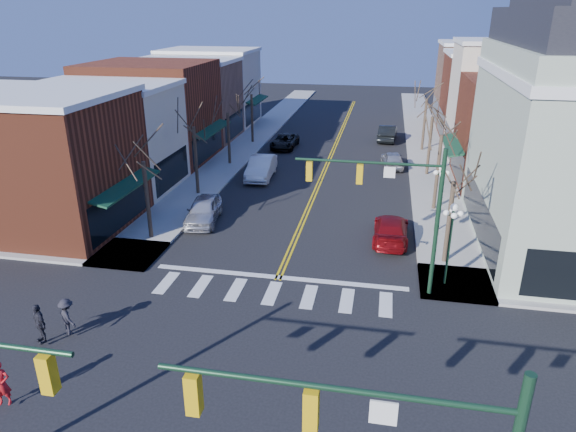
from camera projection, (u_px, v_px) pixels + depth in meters
The scene contains 32 objects.
ground at pixel (236, 377), 19.01m from camera, with size 160.00×160.00×0.00m, color black.
sidewalk_left at pixel (198, 189), 38.73m from camera, with size 3.50×70.00×0.15m, color #9E9B93.
sidewalk_right at pixel (437, 204), 35.67m from camera, with size 3.50×70.00×0.15m, color #9E9B93.
bldg_left_brick_a at pixel (40, 164), 30.92m from camera, with size 10.00×8.50×8.00m, color maroon.
bldg_left_stucco_a at pixel (106, 139), 38.07m from camera, with size 10.00×7.00×7.50m, color beige.
bldg_left_brick_b at pixel (152, 112), 45.17m from camera, with size 10.00×9.00×8.50m, color maroon.
bldg_left_tan at pixel (187, 101), 52.81m from camera, with size 10.00×7.50×7.80m, color #8D634D.
bldg_left_stucco_b at pixel (211, 88), 59.80m from camera, with size 10.00×8.00×8.20m, color beige.
bldg_right_brick_a at pixel (531, 135), 38.26m from camera, with size 10.00×8.50×8.00m, color maroon.
bldg_right_stucco at pixel (511, 104), 44.95m from camera, with size 10.00×7.00×10.00m, color beige.
bldg_right_brick_b at pixel (494, 99), 52.06m from camera, with size 10.00×8.00×8.50m, color maroon.
bldg_right_tan at pixel (482, 85), 59.25m from camera, with size 10.00×8.00×9.00m, color #8D634D.
traffic_mast_far_right at pixel (397, 200), 23.02m from camera, with size 6.60×0.28×7.20m.
lamppost_corner at pixel (451, 231), 24.22m from camera, with size 0.36×0.36×4.33m.
lamppost_midblock at pixel (440, 187), 30.14m from camera, with size 0.36×0.36×4.33m.
tree_left_a at pixel (148, 201), 29.60m from camera, with size 0.24×0.24×4.76m, color #382B21.
tree_left_b at pixel (196, 162), 36.84m from camera, with size 0.24×0.24×5.04m, color #382B21.
tree_left_c at pixel (229, 139), 44.22m from camera, with size 0.24×0.24×4.55m, color #382B21.
tree_left_d at pixel (252, 119), 51.44m from camera, with size 0.24×0.24×4.90m, color #382B21.
tree_right_a at pixel (449, 224), 26.70m from camera, with size 0.24×0.24×4.62m, color #382B21.
tree_right_b at pixel (437, 174), 33.88m from camera, with size 0.24×0.24×5.18m, color #382B21.
tree_right_c at pixel (429, 147), 41.23m from camera, with size 0.24×0.24×4.83m, color #382B21.
tree_right_d at pixel (424, 125), 48.49m from camera, with size 0.24×0.24×4.97m, color #382B21.
car_left_near at pixel (204, 210), 32.66m from camera, with size 1.86×4.63×1.58m, color silver.
car_left_mid at pixel (261, 167), 41.27m from camera, with size 1.82×5.23×1.72m, color white.
car_left_far at pixel (285, 141), 50.23m from camera, with size 2.19×4.75×1.32m, color black.
car_right_near at pixel (391, 229), 30.01m from camera, with size 1.99×4.89×1.42m, color maroon.
car_right_mid at pixel (392, 159), 44.07m from camera, with size 1.65×4.11×1.40m, color #B0B1B5.
car_right_far at pixel (387, 133), 53.01m from camera, with size 1.72×4.92×1.62m, color black.
pedestrian_red_a at pixel (1, 384), 17.24m from camera, with size 0.61×0.40×1.68m, color red.
pedestrian_dark_a at pixel (39, 323), 20.52m from camera, with size 1.01×0.42×1.72m, color #22212A.
pedestrian_dark_b at pixel (67, 317), 21.05m from camera, with size 1.04×0.60×1.61m, color black.
Camera 1 is at (4.80, -14.75, 12.68)m, focal length 32.00 mm.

